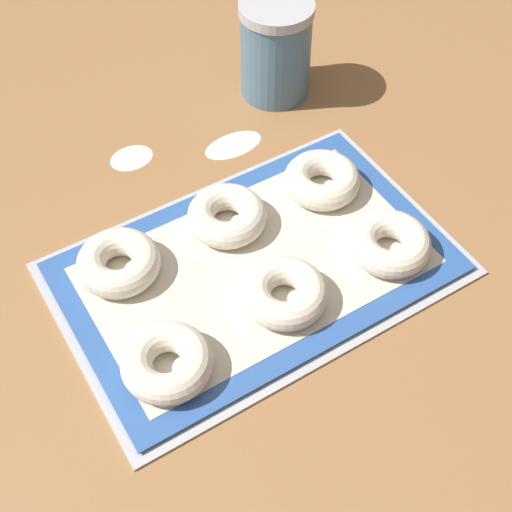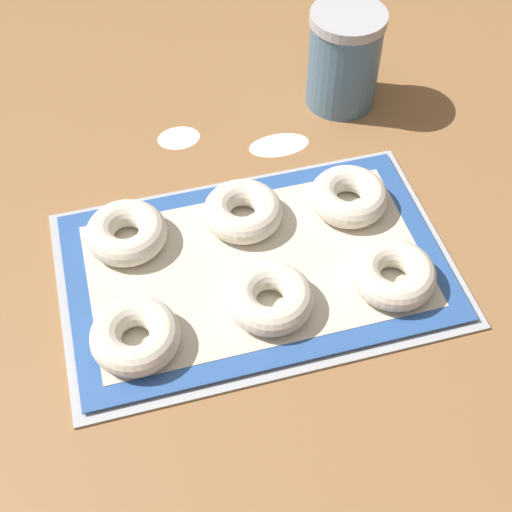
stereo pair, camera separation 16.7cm
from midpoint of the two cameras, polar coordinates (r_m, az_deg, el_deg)
ground_plane at (r=0.96m, az=-6.38°, el=-1.38°), size 2.80×2.80×0.00m
baking_tray at (r=0.95m, az=-5.00°, el=-1.55°), size 0.52×0.33×0.01m
baking_mat at (r=0.94m, az=-5.02°, el=-1.36°), size 0.50×0.31×0.00m
bagel_front_left at (r=0.85m, az=-12.77°, el=-8.99°), size 0.11×0.11×0.04m
bagel_front_center at (r=0.89m, az=-3.01°, el=-3.60°), size 0.11×0.11×0.04m
bagel_front_right at (r=0.94m, az=5.79°, el=0.43°), size 0.11×0.11×0.04m
bagel_back_left at (r=0.95m, az=-15.90°, el=-1.08°), size 0.11×0.11×0.04m
bagel_back_center at (r=0.98m, az=-7.21°, el=2.69°), size 0.11×0.11×0.04m
bagel_back_right at (r=1.01m, az=0.67°, el=5.63°), size 0.11×0.11×0.04m
flour_canister at (r=1.17m, az=-2.63°, el=15.86°), size 0.12×0.12×0.16m
flour_patch_near at (r=1.12m, az=-14.18°, el=7.25°), size 0.07×0.05×0.00m
flour_patch_far at (r=1.12m, az=-6.12°, el=8.45°), size 0.10×0.05×0.00m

